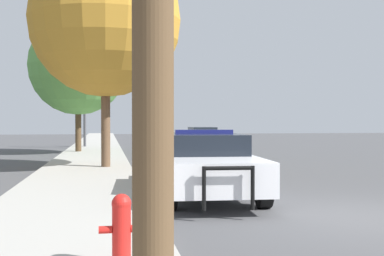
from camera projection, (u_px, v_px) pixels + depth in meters
ground_plane at (366, 218)px, 8.36m from camera, size 110.00×110.00×0.00m
sidewalk_left at (64, 225)px, 7.46m from camera, size 3.00×110.00×0.13m
police_car at (205, 162)px, 10.86m from camera, size 2.30×5.48×1.49m
fire_hydrant at (122, 226)px, 5.22m from camera, size 0.49×0.21×0.76m
traffic_light at (106, 89)px, 29.55m from camera, size 3.24×0.35×5.00m
car_background_oncoming at (203, 136)px, 32.03m from camera, size 2.06×4.22×1.28m
tree_sidewalk_near at (105, 22)px, 16.30m from camera, size 5.13×5.13×7.50m
tree_sidewalk_mid at (78, 66)px, 24.58m from camera, size 4.99×4.99×6.87m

